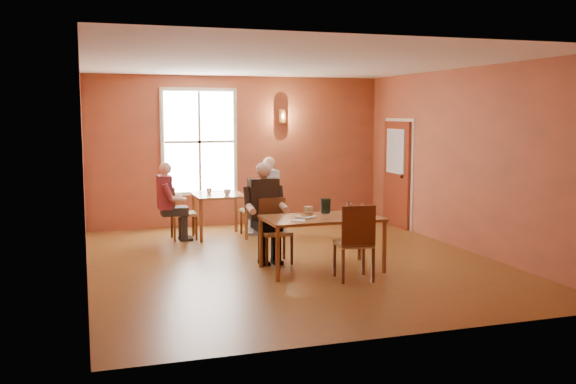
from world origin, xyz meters
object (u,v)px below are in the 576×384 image
object	(u,v)px
diner_white	(255,198)
chair_diner_maroon	(184,213)
main_table	(321,244)
chair_diner_main	(275,231)
second_table	(219,216)
diner_maroon	(182,202)
chair_empty	(354,242)
diner_main	(276,215)
chair_diner_white	(254,209)

from	to	relation	value
diner_white	chair_diner_maroon	size ratio (longest dim) A/B	1.45
main_table	diner_white	size ratio (longest dim) A/B	1.19
chair_diner_main	second_table	size ratio (longest dim) A/B	1.09
chair_diner_main	diner_maroon	world-z (taller)	diner_maroon
diner_white	main_table	bearing A→B (deg)	-175.73
chair_diner_main	chair_empty	distance (m)	1.47
diner_white	diner_main	bearing A→B (deg)	172.99
chair_diner_white	diner_white	world-z (taller)	diner_white
main_table	chair_diner_main	xyz separation A→B (m)	(-0.50, 0.65, 0.10)
second_table	chair_diner_white	size ratio (longest dim) A/B	0.92
diner_main	chair_diner_maroon	distance (m)	2.54
diner_main	second_table	world-z (taller)	diner_main
second_table	diner_maroon	distance (m)	0.74
diner_main	chair_empty	xyz separation A→B (m)	(0.73, -1.24, -0.21)
main_table	chair_diner_maroon	world-z (taller)	chair_diner_maroon
diner_main	chair_diner_white	size ratio (longest dim) A/B	1.51
main_table	diner_main	bearing A→B (deg)	128.88
chair_diner_white	diner_white	bearing A→B (deg)	-90.00
chair_diner_white	diner_maroon	bearing A→B (deg)	90.00
main_table	diner_white	distance (m)	2.94
main_table	chair_diner_white	world-z (taller)	chair_diner_white
second_table	diner_maroon	xyz separation A→B (m)	(-0.68, 0.00, 0.29)
chair_diner_main	chair_diner_maroon	distance (m)	2.50
main_table	second_table	world-z (taller)	second_table
diner_main	chair_empty	bearing A→B (deg)	120.41
chair_diner_white	second_table	bearing A→B (deg)	90.00
diner_main	diner_maroon	xyz separation A→B (m)	(-1.08, 2.30, -0.05)
chair_diner_main	diner_main	distance (m)	0.25
chair_empty	chair_diner_white	world-z (taller)	chair_empty
main_table	chair_diner_main	size ratio (longest dim) A/B	1.71
chair_empty	second_table	distance (m)	3.72
diner_maroon	second_table	bearing A→B (deg)	90.00
chair_diner_white	chair_diner_maroon	world-z (taller)	chair_diner_white
diner_main	chair_diner_white	distance (m)	2.32
chair_diner_maroon	chair_diner_main	bearing A→B (deg)	24.80
chair_diner_main	chair_diner_white	distance (m)	2.28
diner_maroon	diner_main	bearing A→B (deg)	25.14
main_table	chair_diner_maroon	xyz separation A→B (m)	(-1.55, 2.92, 0.09)
diner_main	second_table	size ratio (longest dim) A/B	1.64
diner_main	diner_white	distance (m)	2.31
chair_diner_maroon	diner_main	bearing A→B (deg)	24.52
chair_diner_maroon	diner_maroon	xyz separation A→B (m)	(-0.03, 0.00, 0.20)
diner_white	diner_maroon	distance (m)	1.36
chair_empty	chair_diner_maroon	size ratio (longest dim) A/B	1.08
second_table	diner_white	xyz separation A→B (m)	(0.68, 0.00, 0.31)
chair_diner_maroon	chair_diner_white	bearing A→B (deg)	90.00
second_table	diner_white	size ratio (longest dim) A/B	0.64
diner_main	diner_white	world-z (taller)	diner_main
second_table	chair_diner_white	xyz separation A→B (m)	(0.65, 0.00, 0.09)
chair_diner_main	diner_maroon	distance (m)	2.52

